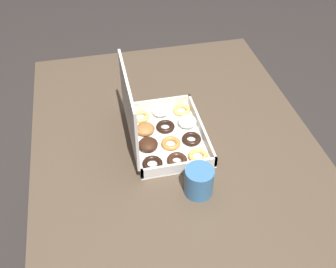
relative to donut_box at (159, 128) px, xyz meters
The scene contains 4 objects.
ground_plane 0.79m from the donut_box, 84.29° to the right, with size 8.00×8.00×0.00m, color #2D2826.
dining_table 0.16m from the donut_box, 84.29° to the right, with size 1.08×0.88×0.74m.
donut_box is the anchor object (origin of this frame).
coffee_mug 0.24m from the donut_box, 164.46° to the right, with size 0.08×0.08×0.09m.
Camera 1 is at (-0.90, 0.21, 1.60)m, focal length 42.00 mm.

